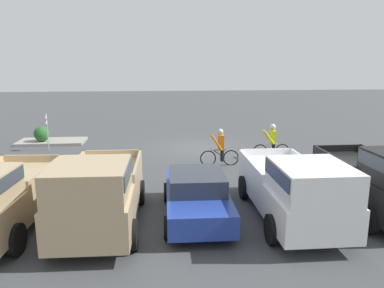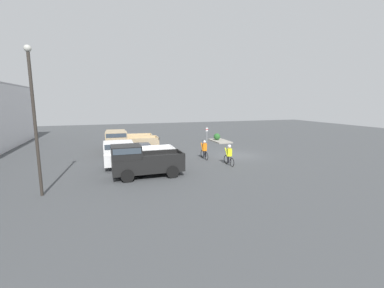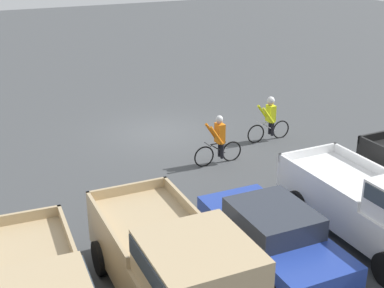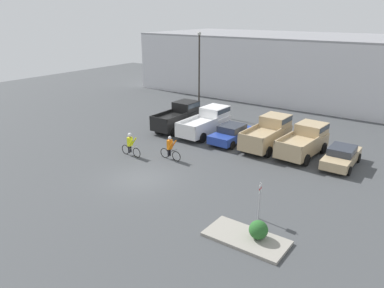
# 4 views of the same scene
# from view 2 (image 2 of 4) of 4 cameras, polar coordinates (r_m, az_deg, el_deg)

# --- Properties ---
(ground_plane) EXTENTS (80.00, 80.00, 0.00)m
(ground_plane) POSITION_cam_2_polar(r_m,az_deg,el_deg) (25.51, 9.86, -2.41)
(ground_plane) COLOR #424447
(pickup_truck_0) EXTENTS (2.18, 4.86, 2.26)m
(pickup_truck_0) POSITION_cam_2_polar(r_m,az_deg,el_deg) (18.00, -11.06, -3.59)
(pickup_truck_0) COLOR black
(pickup_truck_0) RESTS_ON ground_plane
(pickup_truck_1) EXTENTS (2.25, 5.40, 2.12)m
(pickup_truck_1) POSITION_cam_2_polar(r_m,az_deg,el_deg) (20.71, -12.84, -2.14)
(pickup_truck_1) COLOR white
(pickup_truck_1) RESTS_ON ground_plane
(sedan_0) EXTENTS (2.06, 4.39, 1.43)m
(sedan_0) POSITION_cam_2_polar(r_m,az_deg,el_deg) (23.59, -11.75, -1.66)
(sedan_0) COLOR #233D9E
(sedan_0) RESTS_ON ground_plane
(pickup_truck_2) EXTENTS (2.33, 5.10, 2.26)m
(pickup_truck_2) POSITION_cam_2_polar(r_m,az_deg,el_deg) (26.21, -14.03, 0.33)
(pickup_truck_2) COLOR tan
(pickup_truck_2) RESTS_ON ground_plane
(pickup_truck_3) EXTENTS (2.51, 4.98, 2.11)m
(pickup_truck_3) POSITION_cam_2_polar(r_m,az_deg,el_deg) (29.00, -14.48, 1.04)
(pickup_truck_3) COLOR tan
(pickup_truck_3) RESTS_ON ground_plane
(sedan_1) EXTENTS (1.96, 4.30, 1.34)m
(sedan_1) POSITION_cam_2_polar(r_m,az_deg,el_deg) (31.84, -13.76, 1.03)
(sedan_1) COLOR tan
(sedan_1) RESTS_ON ground_plane
(cyclist_0) EXTENTS (1.80, 0.46, 1.73)m
(cyclist_0) POSITION_cam_2_polar(r_m,az_deg,el_deg) (23.30, 2.79, -1.26)
(cyclist_0) COLOR black
(cyclist_0) RESTS_ON ground_plane
(cyclist_1) EXTENTS (1.84, 0.46, 1.73)m
(cyclist_1) POSITION_cam_2_polar(r_m,az_deg,el_deg) (21.26, 8.26, -2.27)
(cyclist_1) COLOR black
(cyclist_1) RESTS_ON ground_plane
(fire_lane_sign) EXTENTS (0.06, 0.30, 2.01)m
(fire_lane_sign) POSITION_cam_2_polar(r_m,az_deg,el_deg) (32.55, 3.32, 2.43)
(fire_lane_sign) COLOR #9E9EA3
(fire_lane_sign) RESTS_ON ground_plane
(lamppost) EXTENTS (0.36, 0.36, 8.00)m
(lamppost) POSITION_cam_2_polar(r_m,az_deg,el_deg) (15.96, -31.70, 6.04)
(lamppost) COLOR #2D2823
(lamppost) RESTS_ON ground_plane
(curb_island) EXTENTS (3.79, 1.90, 0.15)m
(curb_island) POSITION_cam_2_polar(r_m,az_deg,el_deg) (33.82, 6.22, 0.69)
(curb_island) COLOR gray
(curb_island) RESTS_ON ground_plane
(shrub) EXTENTS (0.87, 0.87, 0.87)m
(shrub) POSITION_cam_2_polar(r_m,az_deg,el_deg) (34.09, 5.57, 1.63)
(shrub) COLOR #286028
(shrub) RESTS_ON curb_island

